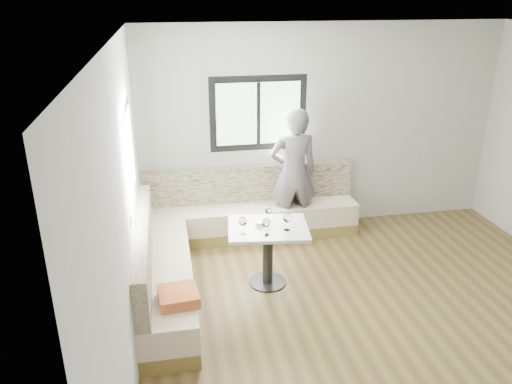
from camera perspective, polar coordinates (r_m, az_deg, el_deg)
room at (r=4.78m, az=15.57°, el=-0.19°), size 5.01×5.01×2.81m
banquette at (r=6.21m, az=-4.50°, el=-5.11°), size 2.90×2.80×0.95m
table at (r=5.63m, az=1.37°, el=-5.65°), size 0.96×0.79×0.72m
person at (r=6.68m, az=4.29°, el=2.15°), size 0.66×0.44×1.79m
olive_ramekin at (r=5.57m, az=0.42°, el=-3.60°), size 0.10×0.10×0.04m
wine_glass_a at (r=5.33m, az=-1.52°, el=-3.45°), size 0.09×0.09×0.20m
wine_glass_b at (r=5.30m, az=1.14°, el=-3.59°), size 0.09×0.09×0.20m
wine_glass_c at (r=5.42m, az=3.56°, el=-3.05°), size 0.09×0.09×0.20m
wine_glass_d at (r=5.62m, az=1.45°, el=-2.08°), size 0.09×0.09×0.20m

